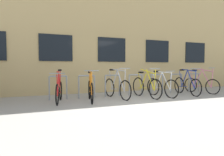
% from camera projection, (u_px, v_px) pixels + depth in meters
% --- Properties ---
extents(ground_plane, '(42.00, 42.00, 0.00)m').
position_uv_depth(ground_plane, '(152.00, 104.00, 6.08)').
color(ground_plane, '#9E998E').
extents(storefront_building, '(28.00, 5.12, 5.60)m').
position_uv_depth(storefront_building, '(94.00, 37.00, 11.22)').
color(storefront_building, tan).
rests_on(storefront_building, ground).
extents(bike_rack, '(6.63, 0.05, 0.83)m').
position_uv_depth(bike_rack, '(136.00, 82.00, 7.99)').
color(bike_rack, gray).
rests_on(bike_rack, ground).
extents(bicycle_yellow, '(0.44, 1.77, 1.09)m').
position_uv_depth(bicycle_yellow, '(146.00, 87.00, 7.42)').
color(bicycle_yellow, black).
rests_on(bicycle_yellow, ground).
extents(bicycle_silver, '(0.44, 1.77, 1.10)m').
position_uv_depth(bicycle_silver, '(117.00, 87.00, 7.20)').
color(bicycle_silver, black).
rests_on(bicycle_silver, ground).
extents(bicycle_white, '(0.44, 1.64, 1.00)m').
position_uv_depth(bicycle_white, '(162.00, 86.00, 7.64)').
color(bicycle_white, black).
rests_on(bicycle_white, ground).
extents(bicycle_orange, '(0.50, 1.64, 1.04)m').
position_uv_depth(bicycle_orange, '(91.00, 90.00, 6.58)').
color(bicycle_orange, black).
rests_on(bicycle_orange, ground).
extents(bicycle_red, '(0.54, 1.61, 1.06)m').
position_uv_depth(bicycle_red, '(59.00, 91.00, 6.39)').
color(bicycle_red, black).
rests_on(bicycle_red, ground).
extents(bicycle_blue, '(0.44, 1.76, 1.08)m').
position_uv_depth(bicycle_blue, '(187.00, 85.00, 8.17)').
color(bicycle_blue, black).
rests_on(bicycle_blue, ground).
extents(bicycle_pink, '(0.48, 1.66, 1.11)m').
position_uv_depth(bicycle_pink, '(201.00, 84.00, 8.69)').
color(bicycle_pink, black).
rests_on(bicycle_pink, ground).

